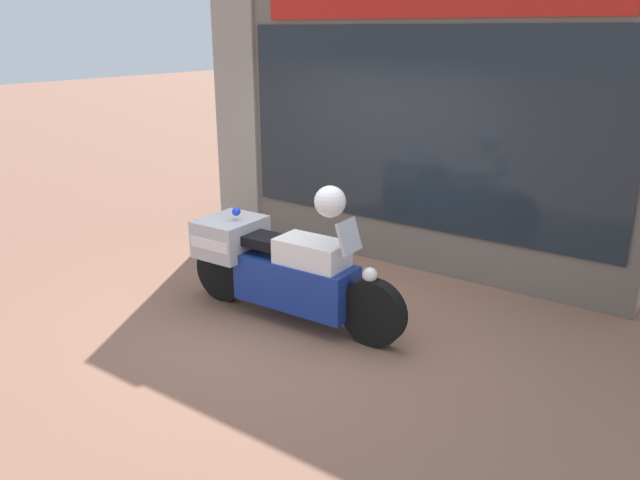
# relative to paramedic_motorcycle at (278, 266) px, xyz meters

# --- Properties ---
(ground_plane) EXTENTS (60.00, 60.00, 0.00)m
(ground_plane) POSITION_rel_paramedic_motorcycle_xyz_m (0.15, 0.18, -0.54)
(ground_plane) COLOR #8E604C
(shop_building) EXTENTS (5.65, 0.55, 3.27)m
(shop_building) POSITION_rel_paramedic_motorcycle_xyz_m (-0.20, 2.17, 1.11)
(shop_building) COLOR #6B6056
(shop_building) RESTS_ON ground
(window_display) EXTENTS (4.48, 0.30, 2.02)m
(window_display) POSITION_rel_paramedic_motorcycle_xyz_m (0.43, 2.21, -0.06)
(window_display) COLOR slate
(window_display) RESTS_ON ground
(paramedic_motorcycle) EXTENTS (2.48, 0.67, 1.15)m
(paramedic_motorcycle) POSITION_rel_paramedic_motorcycle_xyz_m (0.00, 0.00, 0.00)
(paramedic_motorcycle) COLOR black
(paramedic_motorcycle) RESTS_ON ground
(white_helmet) EXTENTS (0.29, 0.29, 0.29)m
(white_helmet) POSITION_rel_paramedic_motorcycle_xyz_m (0.61, 0.02, 0.76)
(white_helmet) COLOR white
(white_helmet) RESTS_ON paramedic_motorcycle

